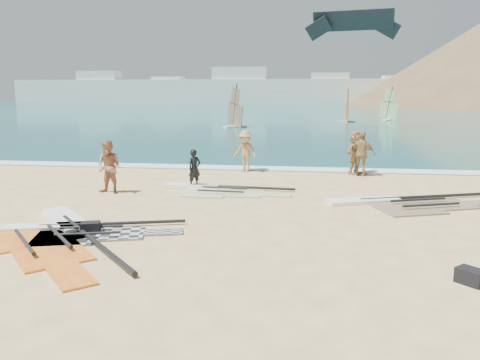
# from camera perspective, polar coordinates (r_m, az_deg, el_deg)

# --- Properties ---
(ground) EXTENTS (300.00, 300.00, 0.00)m
(ground) POSITION_cam_1_polar(r_m,az_deg,el_deg) (10.91, -3.35, -9.02)
(ground) COLOR #E0C283
(ground) RESTS_ON ground
(sea) EXTENTS (300.00, 240.00, 0.06)m
(sea) POSITION_cam_1_polar(r_m,az_deg,el_deg) (142.14, 7.09, 9.06)
(sea) COLOR #0D485B
(sea) RESTS_ON ground
(surf_line) EXTENTS (300.00, 1.20, 0.04)m
(surf_line) POSITION_cam_1_polar(r_m,az_deg,el_deg) (22.77, 2.63, 1.35)
(surf_line) COLOR white
(surf_line) RESTS_ON ground
(far_town) EXTENTS (160.00, 8.00, 12.00)m
(far_town) POSITION_cam_1_polar(r_m,az_deg,el_deg) (161.06, 1.52, 10.91)
(far_town) COLOR white
(far_town) RESTS_ON ground
(rig_grey) EXTENTS (4.97, 2.66, 0.19)m
(rig_grey) POSITION_cam_1_polar(r_m,az_deg,el_deg) (13.22, -19.34, -5.87)
(rig_grey) COLOR black
(rig_grey) RESTS_ON ground
(rig_green) EXTENTS (5.15, 2.17, 0.20)m
(rig_green) POSITION_cam_1_polar(r_m,az_deg,el_deg) (17.70, -3.21, -1.19)
(rig_green) COLOR #80BE33
(rig_green) RESTS_ON ground
(rig_orange) EXTENTS (6.06, 3.52, 0.20)m
(rig_orange) POSITION_cam_1_polar(r_m,az_deg,el_deg) (16.48, 19.30, -2.66)
(rig_orange) COLOR #E54407
(rig_orange) RESTS_ON ground
(rig_red) EXTENTS (5.15, 5.92, 0.21)m
(rig_red) POSITION_cam_1_polar(r_m,az_deg,el_deg) (13.08, -21.30, -6.16)
(rig_red) COLOR #DB4228
(rig_red) RESTS_ON ground
(gear_bag_near) EXTENTS (0.56, 0.48, 0.30)m
(gear_bag_near) POSITION_cam_1_polar(r_m,az_deg,el_deg) (13.02, -17.75, -5.55)
(gear_bag_near) COLOR black
(gear_bag_near) RESTS_ON ground
(gear_bag_far) EXTENTS (0.61, 0.61, 0.30)m
(gear_bag_far) POSITION_cam_1_polar(r_m,az_deg,el_deg) (10.29, 26.32, -10.49)
(gear_bag_far) COLOR black
(gear_bag_far) RESTS_ON ground
(person_wetsuit) EXTENTS (0.64, 0.64, 1.50)m
(person_wetsuit) POSITION_cam_1_polar(r_m,az_deg,el_deg) (18.30, -5.57, 1.41)
(person_wetsuit) COLOR black
(person_wetsuit) RESTS_ON ground
(beachgoer_left) EXTENTS (1.09, 0.93, 1.96)m
(beachgoer_left) POSITION_cam_1_polar(r_m,az_deg,el_deg) (17.77, -15.68, 1.53)
(beachgoer_left) COLOR #A66D4D
(beachgoer_left) RESTS_ON ground
(beachgoer_mid) EXTENTS (1.43, 1.17, 1.92)m
(beachgoer_mid) POSITION_cam_1_polar(r_m,az_deg,el_deg) (21.92, 0.64, 3.53)
(beachgoer_mid) COLOR #A37D4F
(beachgoer_mid) RESTS_ON ground
(beachgoer_back) EXTENTS (1.26, 0.89, 1.99)m
(beachgoer_back) POSITION_cam_1_polar(r_m,az_deg,el_deg) (21.44, 14.65, 3.12)
(beachgoer_back) COLOR #997C51
(beachgoer_back) RESTS_ON ground
(beachgoer_right) EXTENTS (1.58, 1.83, 1.99)m
(beachgoer_right) POSITION_cam_1_polar(r_m,az_deg,el_deg) (21.87, 13.90, 3.30)
(beachgoer_right) COLOR tan
(beachgoer_right) RESTS_ON ground
(windsurfer_left) EXTENTS (2.43, 2.43, 4.67)m
(windsurfer_left) POSITION_cam_1_polar(r_m,az_deg,el_deg) (49.88, -0.60, 7.95)
(windsurfer_left) COLOR white
(windsurfer_left) RESTS_ON ground
(windsurfer_centre) EXTENTS (2.30, 2.80, 4.18)m
(windsurfer_centre) POSITION_cam_1_polar(r_m,az_deg,el_deg) (60.54, 12.93, 8.05)
(windsurfer_centre) COLOR white
(windsurfer_centre) RESTS_ON ground
(windsurfer_right) EXTENTS (2.45, 2.41, 4.53)m
(windsurfer_right) POSITION_cam_1_polar(r_m,az_deg,el_deg) (66.14, 17.69, 8.09)
(windsurfer_right) COLOR white
(windsurfer_right) RESTS_ON ground
(kitesurf_kite) EXTENTS (9.16, 2.41, 2.83)m
(kitesurf_kite) POSITION_cam_1_polar(r_m,az_deg,el_deg) (49.68, 13.58, 18.14)
(kitesurf_kite) COLOR black
(kitesurf_kite) RESTS_ON ground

